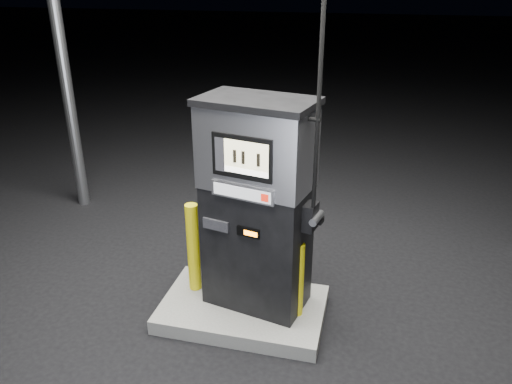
# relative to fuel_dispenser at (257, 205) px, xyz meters

# --- Properties ---
(ground) EXTENTS (80.00, 80.00, 0.00)m
(ground) POSITION_rel_fuel_dispenser_xyz_m (-0.12, -0.09, -1.20)
(ground) COLOR black
(ground) RESTS_ON ground
(pump_island) EXTENTS (1.60, 1.00, 0.15)m
(pump_island) POSITION_rel_fuel_dispenser_xyz_m (-0.12, -0.09, -1.12)
(pump_island) COLOR #5D5E59
(pump_island) RESTS_ON ground
(fuel_dispenser) EXTENTS (1.18, 0.80, 4.24)m
(fuel_dispenser) POSITION_rel_fuel_dispenser_xyz_m (0.00, 0.00, 0.00)
(fuel_dispenser) COLOR black
(fuel_dispenser) RESTS_ON pump_island
(bollard_left) EXTENTS (0.16, 0.16, 0.95)m
(bollard_left) POSITION_rel_fuel_dispenser_xyz_m (-0.67, 0.05, -0.57)
(bollard_left) COLOR yellow
(bollard_left) RESTS_ON pump_island
(bollard_right) EXTENTS (0.12, 0.12, 0.77)m
(bollard_right) POSITION_rel_fuel_dispenser_xyz_m (0.43, -0.12, -0.67)
(bollard_right) COLOR yellow
(bollard_right) RESTS_ON pump_island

